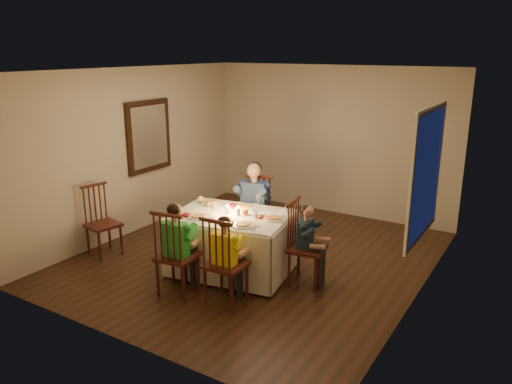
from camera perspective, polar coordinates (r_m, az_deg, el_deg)
The scene contains 26 objects.
ground at distance 7.17m, azimuth -0.05°, elevation -7.49°, with size 5.00×5.00×0.00m, color black.
wall_left at distance 8.13m, azimuth -13.70°, elevation 4.54°, with size 0.02×5.00×2.60m, color #BEB8A2.
wall_right at distance 5.92m, azimuth 18.79°, elevation -0.15°, with size 0.02×5.00×2.60m, color #BEB8A2.
wall_back at distance 8.93m, azimuth 8.47°, elevation 5.83°, with size 4.50×0.02×2.60m, color #BEB8A2.
ceiling at distance 6.57m, azimuth -0.06°, elevation 13.76°, with size 5.00×5.00×0.00m, color white.
dining_table at distance 6.56m, azimuth -2.79°, elevation -4.47°, with size 1.69×1.34×0.77m.
chair_adult at distance 7.49m, azimuth -0.22°, elevation -6.42°, with size 0.45×0.42×1.08m, color #39150F, non-canonical shape.
chair_near_left at distance 6.28m, azimuth -8.79°, elevation -11.29°, with size 0.45×0.42×1.08m, color #39150F, non-canonical shape.
chair_near_right at distance 6.01m, azimuth -3.37°, elevation -12.44°, with size 0.45×0.42×1.08m, color #39150F, non-canonical shape.
chair_end at distance 6.46m, azimuth 5.75°, elevation -10.37°, with size 0.45×0.42×1.08m, color #39150F, non-canonical shape.
chair_extra at distance 7.58m, azimuth -16.77°, elevation -6.85°, with size 0.42×0.40×1.03m, color #39150F, non-canonical shape.
adult at distance 7.49m, azimuth -0.22°, elevation -6.42°, with size 0.49×0.45×1.30m, color navy, non-canonical shape.
child_green at distance 6.28m, azimuth -8.79°, elevation -11.29°, with size 0.40×0.37×1.15m, color green, non-canonical shape.
child_yellow at distance 6.01m, azimuth -3.37°, elevation -12.44°, with size 0.36×0.33×1.07m, color yellow, non-canonical shape.
child_teal at distance 6.46m, azimuth 5.75°, elevation -10.37°, with size 0.34×0.31×1.04m, color #182B3C, non-canonical shape.
setting_adult at distance 6.73m, azimuth -1.25°, elevation -1.73°, with size 0.26×0.26×0.02m, color white.
setting_green at distance 6.39m, azimuth -6.60°, elevation -2.85°, with size 0.26×0.26×0.02m, color white.
setting_yellow at distance 6.06m, azimuth -1.52°, elevation -3.82°, with size 0.26×0.26×0.02m, color white.
setting_teal at distance 6.28m, azimuth 2.00°, elevation -3.08°, with size 0.26×0.26×0.02m, color white.
candle_left at distance 6.48m, azimuth -3.26°, elevation -2.10°, with size 0.06×0.06×0.10m, color white.
candle_right at distance 6.42m, azimuth -2.05°, elevation -2.26°, with size 0.06×0.06×0.10m, color white.
squash at distance 7.01m, azimuth -6.35°, elevation -0.82°, with size 0.09×0.09×0.09m, color #FAEF41.
orange_fruit at distance 6.44m, azimuth -1.22°, elevation -2.29°, with size 0.08×0.08×0.08m, color #DB5B12.
serving_bowl at distance 6.85m, azimuth -5.14°, elevation -1.37°, with size 0.19×0.19×0.05m, color white.
wall_mirror at distance 8.28m, azimuth -12.16°, elevation 6.25°, with size 0.06×0.95×1.15m.
window_blinds at distance 5.98m, azimuth 18.78°, elevation 1.98°, with size 0.07×1.34×1.54m.
Camera 1 is at (3.45, -5.58, 2.88)m, focal length 35.00 mm.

